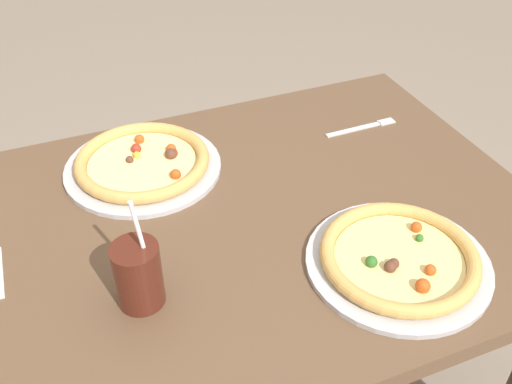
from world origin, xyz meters
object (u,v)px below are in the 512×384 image
at_px(fork, 364,127).
at_px(pizza_near, 399,259).
at_px(pizza_far, 143,163).
at_px(drink_cup_colored, 138,275).

bearing_deg(fork, pizza_near, -113.21).
bearing_deg(pizza_far, drink_cup_colored, -104.24).
distance_m(pizza_near, pizza_far, 0.63).
height_order(pizza_near, pizza_far, same).
xyz_separation_m(pizza_near, fork, (0.20, 0.47, -0.02)).
relative_size(drink_cup_colored, fork, 1.13).
relative_size(pizza_near, pizza_far, 0.98).
height_order(drink_cup_colored, fork, drink_cup_colored).
bearing_deg(fork, drink_cup_colored, -152.05).
xyz_separation_m(pizza_far, drink_cup_colored, (-0.10, -0.40, 0.05)).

